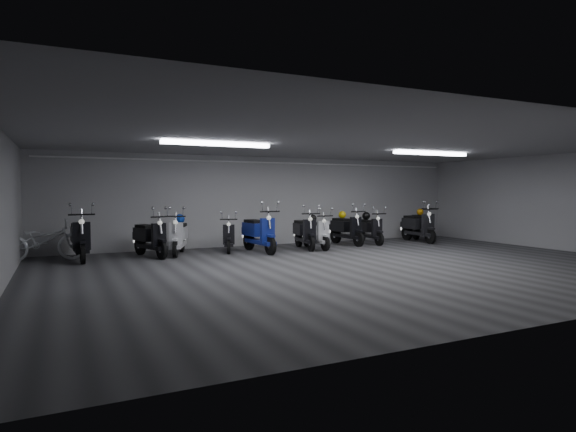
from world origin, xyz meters
name	(u,v)px	position (x,y,z in m)	size (l,w,h in m)	color
floor	(358,267)	(0.00, 0.00, -0.01)	(14.00, 10.00, 0.01)	#343436
ceiling	(359,143)	(0.00, 0.00, 2.80)	(14.00, 10.00, 0.01)	gray
back_wall	(271,201)	(0.00, 5.00, 1.40)	(14.00, 0.01, 2.80)	#A09FA2
front_wall	(574,215)	(0.00, -5.00, 1.40)	(14.00, 0.01, 2.80)	#A09FA2
right_wall	(561,202)	(7.00, 0.00, 1.40)	(0.01, 10.00, 2.80)	#A09FA2
fluor_strip_left	(217,144)	(-3.00, 1.00, 2.74)	(2.40, 0.18, 0.08)	white
fluor_strip_right	(431,153)	(3.00, 1.00, 2.74)	(2.40, 0.18, 0.08)	white
conduit	(272,163)	(0.00, 4.92, 2.62)	(0.05, 0.05, 13.60)	white
scooter_0	(80,231)	(-5.67, 3.76, 0.72)	(0.65, 1.95, 1.45)	black
scooter_1	(150,232)	(-4.00, 3.65, 0.67)	(0.60, 1.80, 1.34)	black
scooter_2	(179,230)	(-3.24, 3.77, 0.66)	(0.60, 1.79, 1.33)	silver
scooter_3	(229,231)	(-1.81, 3.82, 0.59)	(0.53, 1.58, 1.18)	black
scooter_4	(259,227)	(-1.09, 3.30, 0.73)	(0.65, 1.95, 1.45)	navy
scooter_5	(305,227)	(0.41, 3.43, 0.67)	(0.60, 1.80, 1.34)	black
scooter_6	(316,228)	(0.75, 3.33, 0.63)	(0.56, 1.68, 1.25)	silver
scooter_7	(347,224)	(2.14, 3.83, 0.67)	(0.60, 1.81, 1.35)	black
scooter_8	(370,225)	(2.95, 3.72, 0.62)	(0.56, 1.68, 1.25)	black
scooter_9	(418,221)	(4.78, 3.52, 0.70)	(0.63, 1.89, 1.41)	black
bicycle	(43,236)	(-6.50, 4.04, 0.62)	(0.68, 1.92, 1.24)	white
scooter_10	(423,221)	(5.10, 3.67, 0.71)	(0.64, 1.91, 1.42)	black
helmet_0	(342,215)	(2.12, 4.09, 0.96)	(0.24, 0.24, 0.24)	yellow
helmet_1	(180,219)	(-3.15, 4.00, 0.96)	(0.27, 0.27, 0.27)	navy
helmet_2	(366,216)	(2.96, 3.96, 0.91)	(0.26, 0.26, 0.26)	black
helmet_3	(420,212)	(5.19, 3.92, 1.00)	(0.23, 0.23, 0.23)	orange
helmet_4	(313,218)	(0.75, 3.57, 0.90)	(0.24, 0.24, 0.24)	black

